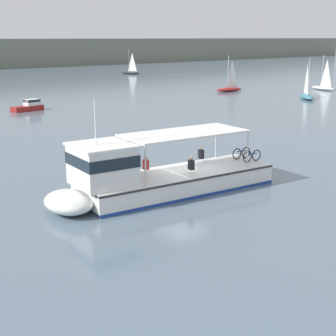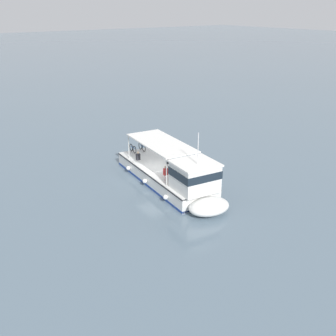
{
  "view_description": "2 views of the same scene",
  "coord_description": "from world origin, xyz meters",
  "px_view_note": "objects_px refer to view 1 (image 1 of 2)",
  "views": [
    {
      "loc": [
        -18.52,
        -19.8,
        8.05
      ],
      "look_at": [
        -1.34,
        -0.25,
        1.4
      ],
      "focal_mm": 54.83,
      "sensor_mm": 36.0,
      "label": 1
    },
    {
      "loc": [
        -25.03,
        17.61,
        13.15
      ],
      "look_at": [
        -1.34,
        -0.25,
        1.4
      ],
      "focal_mm": 44.08,
      "sensor_mm": 36.0,
      "label": 2
    }
  ],
  "objects_px": {
    "sailboat_near_port": "(307,95)",
    "motorboat_near_starboard": "(29,106)",
    "ferry_main": "(152,178)",
    "sailboat_mid_channel": "(229,88)",
    "sailboat_off_bow": "(131,72)",
    "sailboat_horizon_east": "(323,86)"
  },
  "relations": [
    {
      "from": "ferry_main",
      "to": "motorboat_near_starboard",
      "type": "relative_size",
      "value": 3.5
    },
    {
      "from": "sailboat_mid_channel",
      "to": "sailboat_near_port",
      "type": "relative_size",
      "value": 1.0
    },
    {
      "from": "ferry_main",
      "to": "sailboat_horizon_east",
      "type": "height_order",
      "value": "sailboat_horizon_east"
    },
    {
      "from": "sailboat_mid_channel",
      "to": "sailboat_off_bow",
      "type": "relative_size",
      "value": 1.0
    },
    {
      "from": "sailboat_horizon_east",
      "to": "sailboat_near_port",
      "type": "relative_size",
      "value": 1.0
    },
    {
      "from": "sailboat_near_port",
      "to": "sailboat_off_bow",
      "type": "distance_m",
      "value": 55.11
    },
    {
      "from": "sailboat_mid_channel",
      "to": "sailboat_near_port",
      "type": "bearing_deg",
      "value": -88.44
    },
    {
      "from": "sailboat_near_port",
      "to": "sailboat_off_bow",
      "type": "bearing_deg",
      "value": 78.12
    },
    {
      "from": "sailboat_horizon_east",
      "to": "sailboat_near_port",
      "type": "distance_m",
      "value": 13.59
    },
    {
      "from": "motorboat_near_starboard",
      "to": "sailboat_near_port",
      "type": "xyz_separation_m",
      "value": [
        33.18,
        -14.27,
        -0.0
      ]
    },
    {
      "from": "ferry_main",
      "to": "sailboat_off_bow",
      "type": "xyz_separation_m",
      "value": [
        54.7,
        73.75,
        -0.47
      ]
    },
    {
      "from": "ferry_main",
      "to": "sailboat_horizon_east",
      "type": "distance_m",
      "value": 61.27
    },
    {
      "from": "sailboat_mid_channel",
      "to": "sailboat_off_bow",
      "type": "distance_m",
      "value": 42.01
    },
    {
      "from": "sailboat_horizon_east",
      "to": "sailboat_mid_channel",
      "type": "bearing_deg",
      "value": 147.53
    },
    {
      "from": "ferry_main",
      "to": "sailboat_off_bow",
      "type": "height_order",
      "value": "sailboat_off_bow"
    },
    {
      "from": "sailboat_mid_channel",
      "to": "sailboat_near_port",
      "type": "distance_m",
      "value": 13.59
    },
    {
      "from": "ferry_main",
      "to": "motorboat_near_starboard",
      "type": "bearing_deg",
      "value": 73.38
    },
    {
      "from": "ferry_main",
      "to": "sailboat_mid_channel",
      "type": "bearing_deg",
      "value": 37.86
    },
    {
      "from": "sailboat_near_port",
      "to": "sailboat_off_bow",
      "type": "relative_size",
      "value": 1.0
    },
    {
      "from": "sailboat_horizon_east",
      "to": "sailboat_near_port",
      "type": "xyz_separation_m",
      "value": [
        -12.47,
        -5.42,
        0.0
      ]
    },
    {
      "from": "sailboat_near_port",
      "to": "motorboat_near_starboard",
      "type": "bearing_deg",
      "value": 156.73
    },
    {
      "from": "ferry_main",
      "to": "sailboat_mid_channel",
      "type": "height_order",
      "value": "sailboat_mid_channel"
    }
  ]
}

